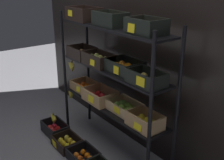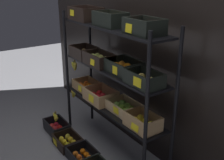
{
  "view_description": "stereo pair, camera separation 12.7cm",
  "coord_description": "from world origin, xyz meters",
  "views": [
    {
      "loc": [
        2.03,
        -1.53,
        1.79
      ],
      "look_at": [
        0.0,
        0.0,
        0.81
      ],
      "focal_mm": 43.58,
      "sensor_mm": 36.0,
      "label": 1
    },
    {
      "loc": [
        2.11,
        -1.43,
        1.79
      ],
      "look_at": [
        0.0,
        0.0,
        0.81
      ],
      "focal_mm": 43.58,
      "sensor_mm": 36.0,
      "label": 2
    }
  ],
  "objects": [
    {
      "name": "display_rack",
      "position": [
        -0.01,
        -0.01,
        0.92
      ],
      "size": [
        1.56,
        0.36,
        1.49
      ],
      "color": "black",
      "rests_on": "ground_plane"
    },
    {
      "name": "crate_ground_tangerine",
      "position": [
        -0.01,
        -0.37,
        0.04
      ],
      "size": [
        0.3,
        0.26,
        0.12
      ],
      "color": "black",
      "rests_on": "ground_plane"
    },
    {
      "name": "banana_bunch_loose",
      "position": [
        -0.67,
        -0.37,
        0.2
      ],
      "size": [
        0.16,
        0.04,
        0.13
      ],
      "color": "brown",
      "rests_on": "crate_ground_apple_red"
    },
    {
      "name": "crate_ground_lemon",
      "position": [
        -0.33,
        -0.38,
        0.05
      ],
      "size": [
        0.31,
        0.26,
        0.11
      ],
      "color": "black",
      "rests_on": "ground_plane"
    },
    {
      "name": "crate_ground_apple_red",
      "position": [
        -0.66,
        -0.37,
        0.05
      ],
      "size": [
        0.35,
        0.22,
        0.14
      ],
      "color": "black",
      "rests_on": "ground_plane"
    },
    {
      "name": "ground_plane",
      "position": [
        0.0,
        0.0,
        0.0
      ],
      "size": [
        10.0,
        10.0,
        0.0
      ],
      "primitive_type": "plane",
      "color": "gray"
    },
    {
      "name": "storefront_wall",
      "position": [
        0.0,
        0.36,
        1.23
      ],
      "size": [
        3.82,
        0.12,
        2.46
      ],
      "primitive_type": "cube",
      "color": "black",
      "rests_on": "ground_plane"
    }
  ]
}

